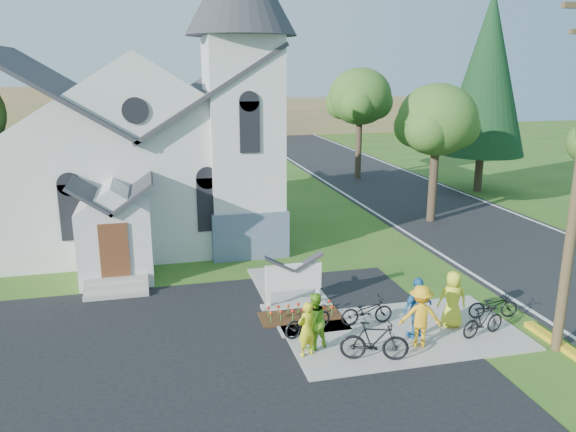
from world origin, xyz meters
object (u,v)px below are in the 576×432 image
object	(u,v)px
bike_0	(308,320)
cyclist_4	(452,299)
cyclist_1	(314,321)
bike_2	(367,311)
church_sign	(293,278)
bike_1	(374,341)
cyclist_0	(306,329)
bike_3	(483,321)
cyclist_2	(418,307)
bike_4	(493,305)
cyclist_3	(420,316)

from	to	relation	value
bike_0	cyclist_4	world-z (taller)	cyclist_4
bike_0	cyclist_1	xyz separation A→B (m)	(-0.08, -0.87, 0.38)
cyclist_1	bike_2	size ratio (longest dim) A/B	0.99
church_sign	cyclist_4	world-z (taller)	cyclist_4
cyclist_4	bike_2	bearing A→B (deg)	-2.77
cyclist_1	bike_2	distance (m)	2.32
church_sign	bike_0	xyz separation A→B (m)	(-0.10, -2.13, -0.53)
bike_1	bike_2	xyz separation A→B (m)	(0.63, 2.13, -0.12)
church_sign	bike_1	distance (m)	4.28
bike_0	cyclist_0	bearing A→B (deg)	138.62
bike_0	bike_3	xyz separation A→B (m)	(5.00, -1.38, 0.02)
bike_1	bike_2	world-z (taller)	bike_1
cyclist_0	cyclist_2	size ratio (longest dim) A/B	0.85
bike_4	bike_1	bearing A→B (deg)	117.50
bike_1	cyclist_3	size ratio (longest dim) A/B	1.02
cyclist_3	bike_3	xyz separation A→B (m)	(2.11, 0.10, -0.44)
bike_3	cyclist_2	bearing A→B (deg)	65.05
cyclist_4	bike_4	size ratio (longest dim) A/B	1.11
bike_1	bike_4	world-z (taller)	bike_1
bike_0	bike_3	world-z (taller)	bike_3
bike_1	bike_4	distance (m)	4.96
cyclist_4	cyclist_3	bearing A→B (deg)	45.09
cyclist_2	bike_3	world-z (taller)	cyclist_2
cyclist_0	cyclist_2	world-z (taller)	cyclist_2
bike_1	cyclist_2	world-z (taller)	cyclist_2
bike_4	cyclist_1	bearing A→B (deg)	103.65
cyclist_0	bike_3	xyz separation A→B (m)	(5.39, -0.14, -0.32)
cyclist_3	bike_4	distance (m)	3.35
church_sign	cyclist_1	size ratio (longest dim) A/B	1.33
cyclist_1	bike_3	xyz separation A→B (m)	(5.08, -0.50, -0.36)
bike_1	cyclist_2	size ratio (longest dim) A/B	1.01
church_sign	bike_2	world-z (taller)	church_sign
cyclist_3	bike_1	bearing A→B (deg)	33.35
cyclist_2	bike_4	world-z (taller)	cyclist_2
bike_4	bike_2	bearing A→B (deg)	91.15
bike_2	bike_3	xyz separation A→B (m)	(3.05, -1.56, 0.03)
bike_0	bike_4	bearing A→B (deg)	-116.97
bike_0	bike_1	xyz separation A→B (m)	(1.31, -1.95, 0.11)
bike_4	bike_3	bearing A→B (deg)	144.19
cyclist_0	bike_1	size ratio (longest dim) A/B	0.84
church_sign	bike_3	size ratio (longest dim) A/B	1.41
bike_1	cyclist_4	bearing A→B (deg)	-48.96
church_sign	bike_1	world-z (taller)	church_sign
church_sign	cyclist_2	distance (m)	4.27
church_sign	bike_0	world-z (taller)	church_sign
cyclist_0	bike_2	size ratio (longest dim) A/B	0.94
cyclist_2	cyclist_4	xyz separation A→B (m)	(1.36, 0.39, -0.04)
cyclist_3	bike_2	bearing A→B (deg)	-43.74
bike_3	bike_0	bearing A→B (deg)	61.82
cyclist_3	bike_3	distance (m)	2.16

